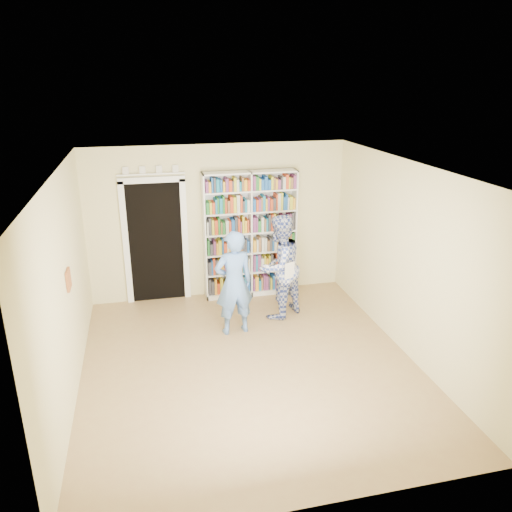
{
  "coord_description": "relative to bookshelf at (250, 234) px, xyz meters",
  "views": [
    {
      "loc": [
        -1.27,
        -5.83,
        3.75
      ],
      "look_at": [
        0.3,
        0.9,
        1.25
      ],
      "focal_mm": 35.0,
      "sensor_mm": 36.0,
      "label": 1
    }
  ],
  "objects": [
    {
      "name": "paper_sheet",
      "position": [
        0.36,
        -1.25,
        -0.24
      ],
      "size": [
        0.18,
        0.08,
        0.27
      ],
      "primitive_type": "cube",
      "rotation": [
        0.0,
        0.0,
        0.39
      ],
      "color": "white",
      "rests_on": "man_plaid"
    },
    {
      "name": "doorway",
      "position": [
        -1.63,
        0.13,
        0.04
      ],
      "size": [
        1.1,
        0.08,
        2.43
      ],
      "color": "black",
      "rests_on": "floor"
    },
    {
      "name": "floor",
      "position": [
        -0.53,
        -2.34,
        -1.14
      ],
      "size": [
        5.0,
        5.0,
        0.0
      ],
      "primitive_type": "plane",
      "color": "#9B754B",
      "rests_on": "ground"
    },
    {
      "name": "bookshelf",
      "position": [
        0.0,
        0.0,
        0.0
      ],
      "size": [
        1.63,
        0.31,
        2.25
      ],
      "rotation": [
        0.0,
        0.0,
        0.34
      ],
      "color": "white",
      "rests_on": "floor"
    },
    {
      "name": "man_plaid",
      "position": [
        0.26,
        -0.97,
        -0.27
      ],
      "size": [
        1.06,
        1.0,
        1.72
      ],
      "primitive_type": "imported",
      "rotation": [
        0.0,
        0.0,
        3.71
      ],
      "color": "#32449A",
      "rests_on": "floor"
    },
    {
      "name": "man_blue",
      "position": [
        -0.55,
        -1.36,
        -0.32
      ],
      "size": [
        0.65,
        0.47,
        1.64
      ],
      "primitive_type": "imported",
      "rotation": [
        0.0,
        0.0,
        3.28
      ],
      "color": "#5A83C9",
      "rests_on": "floor"
    },
    {
      "name": "ceiling",
      "position": [
        -0.53,
        -2.34,
        1.56
      ],
      "size": [
        5.0,
        5.0,
        0.0
      ],
      "primitive_type": "plane",
      "rotation": [
        3.14,
        0.0,
        0.0
      ],
      "color": "white",
      "rests_on": "wall_back"
    },
    {
      "name": "wall_art",
      "position": [
        -2.76,
        -2.14,
        0.26
      ],
      "size": [
        0.03,
        0.25,
        0.25
      ],
      "primitive_type": "cube",
      "color": "brown",
      "rests_on": "wall_left"
    },
    {
      "name": "wall_left",
      "position": [
        -2.78,
        -2.34,
        0.21
      ],
      "size": [
        0.0,
        5.0,
        5.0
      ],
      "primitive_type": "plane",
      "rotation": [
        1.57,
        0.0,
        1.57
      ],
      "color": "beige",
      "rests_on": "floor"
    },
    {
      "name": "wall_right",
      "position": [
        1.72,
        -2.34,
        0.21
      ],
      "size": [
        0.0,
        5.0,
        5.0
      ],
      "primitive_type": "plane",
      "rotation": [
        1.57,
        0.0,
        -1.57
      ],
      "color": "beige",
      "rests_on": "floor"
    },
    {
      "name": "wall_back",
      "position": [
        -0.53,
        0.16,
        0.21
      ],
      "size": [
        4.5,
        0.0,
        4.5
      ],
      "primitive_type": "plane",
      "rotation": [
        1.57,
        0.0,
        0.0
      ],
      "color": "beige",
      "rests_on": "floor"
    }
  ]
}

